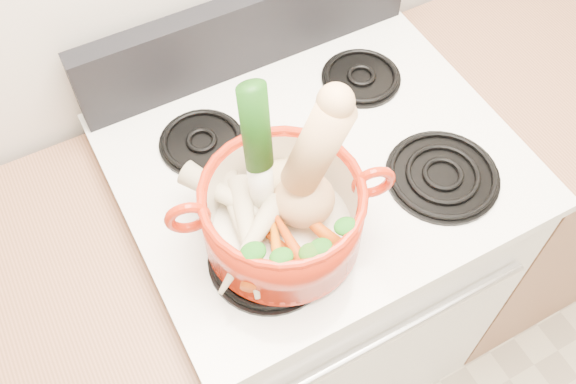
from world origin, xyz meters
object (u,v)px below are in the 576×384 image
dutch_oven (283,215)px  squash (305,169)px  leek (260,156)px  stove_body (310,269)px

dutch_oven → squash: bearing=22.3°
dutch_oven → squash: size_ratio=1.01×
squash → leek: size_ratio=0.88×
dutch_oven → leek: bearing=119.3°
dutch_oven → leek: size_ratio=0.90×
stove_body → leek: size_ratio=2.93×
stove_body → dutch_oven: size_ratio=3.28×
stove_body → squash: size_ratio=3.32×
stove_body → dutch_oven: 0.61m
stove_body → dutch_oven: bearing=-137.9°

